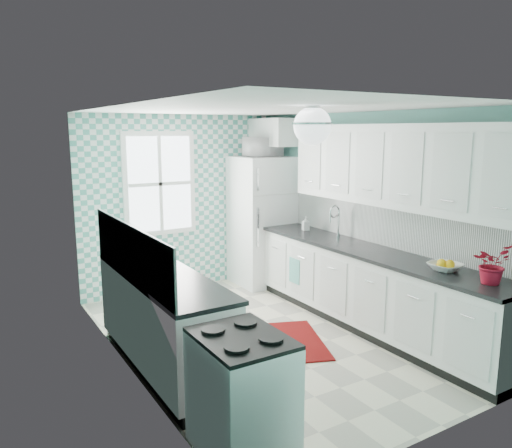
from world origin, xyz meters
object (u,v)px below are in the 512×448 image
potted_plant (492,264)px  fridge (263,221)px  sink (329,238)px  fruit_bowl (445,267)px  ceiling_light (312,125)px  microwave (263,147)px  stove (242,393)px

potted_plant → fridge: bearing=91.4°
sink → fruit_bowl: 1.76m
ceiling_light → potted_plant: bearing=-41.8°
ceiling_light → sink: 2.18m
fridge → potted_plant: bearing=-90.9°
potted_plant → microwave: (-0.09, 3.66, 0.92)m
potted_plant → microwave: size_ratio=0.71×
microwave → fruit_bowl: bearing=88.6°
ceiling_light → potted_plant: (1.20, -1.07, -1.20)m
fridge → potted_plant: fridge is taller
sink → potted_plant: (-0.00, -2.24, 0.19)m
ceiling_light → fruit_bowl: 1.90m
ceiling_light → fruit_bowl: (1.20, -0.59, -1.35)m
fridge → stove: (-2.31, -3.39, -0.50)m
ceiling_light → potted_plant: 2.01m
potted_plant → fruit_bowl: bearing=90.0°
microwave → ceiling_light: bearing=63.7°
ceiling_light → fridge: 3.13m
stove → sink: size_ratio=1.63×
fridge → sink: 1.43m
sink → fruit_bowl: (-0.00, -1.76, 0.04)m
sink → fridge: bearing=95.4°
fruit_bowl → potted_plant: potted_plant is taller
fridge → fruit_bowl: fridge is taller
ceiling_light → fridge: bearing=66.8°
sink → fruit_bowl: sink is taller
fruit_bowl → potted_plant: (0.00, -0.48, 0.14)m
fridge → stove: bearing=-126.6°
ceiling_light → fruit_bowl: size_ratio=1.15×
ceiling_light → stove: ceiling_light is taller
ceiling_light → fruit_bowl: bearing=-26.3°
stove → microwave: 4.40m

